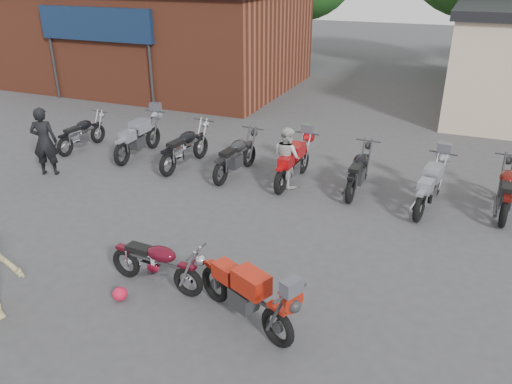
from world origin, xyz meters
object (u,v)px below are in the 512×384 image
at_px(row_bike_3, 236,154).
at_px(row_bike_5, 359,169).
at_px(helmet, 120,294).
at_px(row_bike_6, 430,184).
at_px(vintage_motorcycle, 157,261).
at_px(row_bike_2, 185,145).
at_px(person_dark, 44,141).
at_px(row_bike_0, 82,132).
at_px(sportbike, 246,291).
at_px(person_light, 287,157).
at_px(row_bike_4, 293,161).
at_px(row_bike_1, 138,136).
at_px(row_bike_7, 506,188).

height_order(row_bike_3, row_bike_5, row_bike_3).
distance_m(helmet, row_bike_6, 6.99).
xyz_separation_m(helmet, row_bike_5, (2.65, 5.80, 0.46)).
xyz_separation_m(vintage_motorcycle, row_bike_2, (-2.38, 5.06, 0.09)).
height_order(person_dark, row_bike_6, person_dark).
height_order(row_bike_0, row_bike_2, row_bike_2).
bearing_deg(row_bike_6, sportbike, 166.66).
relative_size(row_bike_5, row_bike_6, 0.97).
bearing_deg(person_light, vintage_motorcycle, 117.26).
distance_m(person_dark, row_bike_0, 2.00).
height_order(sportbike, row_bike_6, row_bike_6).
relative_size(helmet, row_bike_4, 0.12).
xyz_separation_m(person_light, row_bike_0, (-6.46, 0.21, -0.21)).
bearing_deg(vintage_motorcycle, row_bike_2, 118.47).
bearing_deg(row_bike_6, row_bike_3, 98.11).
xyz_separation_m(sportbike, row_bike_4, (-1.09, 5.41, 0.01)).
bearing_deg(helmet, row_bike_1, 121.96).
xyz_separation_m(person_dark, row_bike_0, (-0.48, 1.91, -0.36)).
relative_size(row_bike_0, row_bike_2, 0.89).
bearing_deg(helmet, row_bike_6, 51.81).
relative_size(row_bike_1, row_bike_5, 1.08).
height_order(row_bike_0, row_bike_6, row_bike_6).
relative_size(row_bike_3, row_bike_4, 0.99).
bearing_deg(person_dark, helmet, 119.13).
distance_m(vintage_motorcycle, row_bike_3, 5.10).
height_order(person_dark, row_bike_3, person_dark).
distance_m(row_bike_1, row_bike_4, 4.67).
distance_m(row_bike_3, row_bike_6, 4.79).
relative_size(helmet, row_bike_6, 0.12).
relative_size(person_light, row_bike_4, 0.74).
bearing_deg(vintage_motorcycle, row_bike_1, 130.69).
bearing_deg(row_bike_0, row_bike_6, -87.56).
xyz_separation_m(person_dark, row_bike_4, (6.08, 1.91, -0.31)).
xyz_separation_m(person_light, row_bike_7, (4.91, 0.43, -0.16)).
bearing_deg(row_bike_3, row_bike_1, 91.42).
distance_m(sportbike, row_bike_6, 5.64).
height_order(vintage_motorcycle, sportbike, sportbike).
relative_size(row_bike_2, row_bike_4, 1.02).
distance_m(row_bike_5, row_bike_7, 3.21).
relative_size(person_light, row_bike_1, 0.71).
height_order(row_bike_1, row_bike_2, row_bike_1).
height_order(sportbike, row_bike_3, row_bike_3).
distance_m(sportbike, row_bike_3, 5.92).
relative_size(row_bike_0, row_bike_1, 0.87).
height_order(sportbike, row_bike_1, row_bike_1).
bearing_deg(row_bike_3, row_bike_4, -80.76).
height_order(person_dark, row_bike_4, person_dark).
height_order(helmet, row_bike_0, row_bike_0).
bearing_deg(helmet, sportbike, 7.33).
bearing_deg(row_bike_6, helmet, 151.16).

